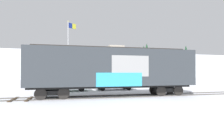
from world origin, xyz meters
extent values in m
plane|color=silver|center=(0.00, 0.00, 0.00)|extent=(260.00, 260.00, 0.00)
cube|color=#4C4742|center=(-1.52, -0.72, 0.04)|extent=(59.91, 3.47, 0.08)
cube|color=#4C4742|center=(-1.44, 0.72, 0.04)|extent=(59.91, 3.47, 0.08)
cube|color=#423323|center=(-9.39, 0.44, 0.04)|extent=(0.38, 2.51, 0.07)
cube|color=#423323|center=(-8.27, 0.38, 0.04)|extent=(0.38, 2.51, 0.07)
cube|color=#33383D|center=(-1.48, 0.00, 2.54)|extent=(14.31, 3.76, 3.09)
cube|color=#2D2823|center=(-1.48, 0.00, 4.21)|extent=(13.46, 1.15, 0.24)
cube|color=#999999|center=(-0.50, -1.56, 2.62)|extent=(3.11, 0.20, 1.70)
cube|color=#33A5CC|center=(-1.42, -1.51, 1.54)|extent=(3.77, 0.24, 1.10)
cube|color=black|center=(-1.48, 0.00, 0.90)|extent=(13.96, 2.41, 0.20)
cube|color=black|center=(-6.49, 0.28, 0.51)|extent=(2.17, 1.45, 0.36)
cylinder|color=black|center=(-7.38, -0.39, 0.46)|extent=(0.93, 0.17, 0.92)
cylinder|color=black|center=(-7.30, 1.05, 0.46)|extent=(0.93, 0.17, 0.92)
cylinder|color=black|center=(-5.68, -0.49, 0.46)|extent=(0.93, 0.17, 0.92)
cylinder|color=black|center=(-5.60, 0.95, 0.46)|extent=(0.93, 0.17, 0.92)
cube|color=black|center=(3.52, -0.28, 0.51)|extent=(2.17, 1.45, 0.36)
cylinder|color=black|center=(2.63, -0.95, 0.46)|extent=(0.93, 0.17, 0.92)
cylinder|color=black|center=(2.72, 0.49, 0.46)|extent=(0.93, 0.17, 0.92)
cylinder|color=black|center=(4.33, -1.05, 0.46)|extent=(0.93, 0.17, 0.92)
cylinder|color=black|center=(4.41, 0.39, 0.46)|extent=(0.93, 0.17, 0.92)
cylinder|color=silver|center=(-4.64, 11.82, 4.67)|extent=(0.12, 0.12, 9.34)
sphere|color=#D8CC66|center=(-4.64, 11.82, 9.42)|extent=(0.18, 0.18, 0.18)
cube|color=navy|center=(-4.05, 12.19, 8.87)|extent=(1.11, 0.69, 0.74)
cube|color=yellow|center=(-3.77, 12.35, 8.87)|extent=(0.57, 0.37, 0.74)
cube|color=silver|center=(0.00, 63.74, 4.78)|extent=(144.74, 29.19, 9.57)
cube|color=#9E9384|center=(31.54, 54.98, 10.62)|extent=(5.07, 4.49, 2.11)
cube|color=#9E9384|center=(16.26, 54.98, 11.09)|extent=(6.12, 4.80, 3.03)
cone|color=#193D23|center=(47.32, 52.72, 11.67)|extent=(2.10, 2.10, 4.19)
cone|color=#193D23|center=(34.13, 57.24, 11.31)|extent=(1.74, 1.74, 3.48)
cone|color=#193D23|center=(27.47, 52.98, 11.24)|extent=(1.67, 1.67, 3.34)
cone|color=#193D23|center=(28.73, 52.87, 11.72)|extent=(2.16, 2.16, 4.31)
cube|color=#1E5933|center=(-5.14, 6.06, 0.70)|extent=(4.81, 2.05, 0.75)
cube|color=#2D333D|center=(-5.28, 6.06, 1.42)|extent=(2.44, 1.74, 0.69)
cylinder|color=black|center=(-3.49, 6.80, 0.32)|extent=(0.65, 0.26, 0.64)
cylinder|color=black|center=(-3.59, 5.12, 0.32)|extent=(0.65, 0.26, 0.64)
cylinder|color=black|center=(-6.69, 6.99, 0.32)|extent=(0.65, 0.26, 0.64)
cylinder|color=black|center=(-6.79, 5.31, 0.32)|extent=(0.65, 0.26, 0.64)
cube|color=#B7BABF|center=(0.40, 5.96, 0.68)|extent=(4.71, 1.98, 0.71)
cube|color=#2D333D|center=(0.18, 5.97, 1.35)|extent=(2.27, 1.70, 0.63)
cylinder|color=black|center=(2.01, 6.74, 0.32)|extent=(0.65, 0.25, 0.64)
cylinder|color=black|center=(1.94, 5.04, 0.32)|extent=(0.65, 0.25, 0.64)
cylinder|color=black|center=(-1.13, 6.88, 0.32)|extent=(0.65, 0.25, 0.64)
cylinder|color=black|center=(-1.21, 5.18, 0.32)|extent=(0.65, 0.25, 0.64)
camera|label=1|loc=(-6.22, -15.56, 2.12)|focal=30.06mm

